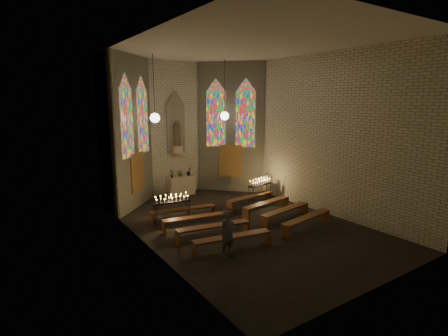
{
  "coord_description": "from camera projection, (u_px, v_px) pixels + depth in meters",
  "views": [
    {
      "loc": [
        -8.09,
        -10.93,
        4.97
      ],
      "look_at": [
        -0.01,
        1.28,
        2.14
      ],
      "focal_mm": 28.0,
      "sensor_mm": 36.0,
      "label": 1
    }
  ],
  "objects": [
    {
      "name": "floor",
      "position": [
        241.0,
        224.0,
        14.28
      ],
      "size": [
        12.0,
        12.0,
        0.0
      ],
      "primitive_type": "plane",
      "color": "black",
      "rests_on": "ground"
    },
    {
      "name": "room",
      "position": [
        200.0,
        128.0,
        16.33
      ],
      "size": [
        8.22,
        12.43,
        7.0
      ],
      "color": "beige",
      "rests_on": "ground"
    },
    {
      "name": "altar",
      "position": [
        181.0,
        186.0,
        18.64
      ],
      "size": [
        1.4,
        0.6,
        1.0
      ],
      "primitive_type": "cube",
      "color": "beige",
      "rests_on": "ground"
    },
    {
      "name": "flower_vase_left",
      "position": [
        172.0,
        174.0,
        18.26
      ],
      "size": [
        0.24,
        0.19,
        0.41
      ],
      "primitive_type": "imported",
      "rotation": [
        0.0,
        0.0,
        0.22
      ],
      "color": "#4C723F",
      "rests_on": "altar"
    },
    {
      "name": "flower_vase_center",
      "position": [
        180.0,
        173.0,
        18.5
      ],
      "size": [
        0.44,
        0.41,
        0.38
      ],
      "primitive_type": "imported",
      "rotation": [
        0.0,
        0.0,
        -0.41
      ],
      "color": "#4C723F",
      "rests_on": "altar"
    },
    {
      "name": "flower_vase_right",
      "position": [
        189.0,
        171.0,
        18.77
      ],
      "size": [
        0.28,
        0.25,
        0.44
      ],
      "primitive_type": "imported",
      "rotation": [
        0.0,
        0.0,
        -0.25
      ],
      "color": "#4C723F",
      "rests_on": "altar"
    },
    {
      "name": "aisle_flower_pot",
      "position": [
        221.0,
        211.0,
        15.43
      ],
      "size": [
        0.25,
        0.25,
        0.39
      ],
      "primitive_type": "imported",
      "rotation": [
        0.0,
        0.0,
        0.16
      ],
      "color": "#4C723F",
      "rests_on": "ground"
    },
    {
      "name": "votive_stand_left",
      "position": [
        172.0,
        200.0,
        14.36
      ],
      "size": [
        1.54,
        0.53,
        1.11
      ],
      "rotation": [
        0.0,
        0.0,
        -0.11
      ],
      "color": "black",
      "rests_on": "ground"
    },
    {
      "name": "votive_stand_right",
      "position": [
        260.0,
        183.0,
        17.43
      ],
      "size": [
        1.51,
        0.64,
        1.08
      ],
      "rotation": [
        0.0,
        0.0,
        0.2
      ],
      "color": "black",
      "rests_on": "ground"
    },
    {
      "name": "pew_left_0",
      "position": [
        183.0,
        211.0,
        14.64
      ],
      "size": [
        2.79,
        0.84,
        0.53
      ],
      "rotation": [
        0.0,
        0.0,
        -0.17
      ],
      "color": "brown",
      "rests_on": "ground"
    },
    {
      "name": "pew_right_0",
      "position": [
        250.0,
        198.0,
        16.55
      ],
      "size": [
        2.79,
        0.84,
        0.53
      ],
      "rotation": [
        0.0,
        0.0,
        0.17
      ],
      "color": "brown",
      "rests_on": "ground"
    },
    {
      "name": "pew_left_1",
      "position": [
        197.0,
        219.0,
        13.66
      ],
      "size": [
        2.79,
        0.84,
        0.53
      ],
      "rotation": [
        0.0,
        0.0,
        -0.17
      ],
      "color": "brown",
      "rests_on": "ground"
    },
    {
      "name": "pew_right_1",
      "position": [
        267.0,
        204.0,
        15.57
      ],
      "size": [
        2.79,
        0.84,
        0.53
      ],
      "rotation": [
        0.0,
        0.0,
        0.17
      ],
      "color": "brown",
      "rests_on": "ground"
    },
    {
      "name": "pew_left_2",
      "position": [
        214.0,
        228.0,
        12.68
      ],
      "size": [
        2.79,
        0.84,
        0.53
      ],
      "rotation": [
        0.0,
        0.0,
        -0.17
      ],
      "color": "brown",
      "rests_on": "ground"
    },
    {
      "name": "pew_right_2",
      "position": [
        285.0,
        211.0,
        14.59
      ],
      "size": [
        2.79,
        0.84,
        0.53
      ],
      "rotation": [
        0.0,
        0.0,
        0.17
      ],
      "color": "brown",
      "rests_on": "ground"
    },
    {
      "name": "pew_left_3",
      "position": [
        232.0,
        238.0,
        11.7
      ],
      "size": [
        2.79,
        0.84,
        0.53
      ],
      "rotation": [
        0.0,
        0.0,
        -0.17
      ],
      "color": "brown",
      "rests_on": "ground"
    },
    {
      "name": "pew_right_3",
      "position": [
        307.0,
        219.0,
        13.61
      ],
      "size": [
        2.79,
        0.84,
        0.53
      ],
      "rotation": [
        0.0,
        0.0,
        0.17
      ],
      "color": "brown",
      "rests_on": "ground"
    },
    {
      "name": "visitor",
      "position": [
        228.0,
        234.0,
        11.17
      ],
      "size": [
        0.59,
        0.41,
        1.56
      ],
      "primitive_type": "imported",
      "rotation": [
        0.0,
        0.0,
        0.06
      ],
      "color": "#53555E",
      "rests_on": "ground"
    }
  ]
}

